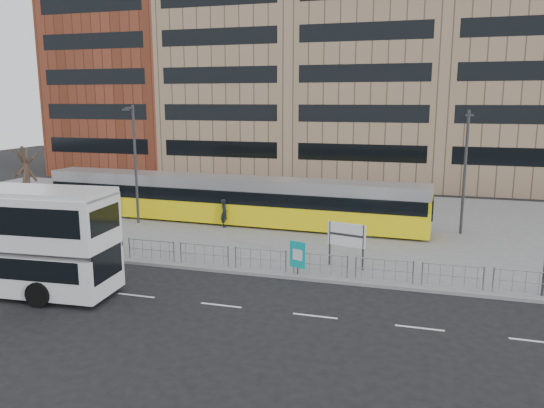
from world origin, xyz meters
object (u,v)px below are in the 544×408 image
(tram, at_px, (227,199))
(lamp_post_west, at_px, (135,160))
(station_sign, at_px, (346,237))
(lamp_post_east, at_px, (465,167))
(traffic_light_west, at_px, (112,218))
(ad_panel, at_px, (298,255))
(bare_tree, at_px, (23,144))
(pedestrian, at_px, (224,213))

(tram, bearing_deg, lamp_post_west, -159.83)
(station_sign, distance_m, lamp_post_east, 10.93)
(traffic_light_west, distance_m, lamp_post_east, 21.10)
(traffic_light_west, bearing_deg, ad_panel, 6.66)
(traffic_light_west, height_order, lamp_post_west, lamp_post_west)
(tram, relative_size, traffic_light_west, 8.71)
(bare_tree, bearing_deg, ad_panel, -15.39)
(traffic_light_west, xyz_separation_m, bare_tree, (-9.76, 4.96, 3.39))
(tram, relative_size, pedestrian, 14.30)
(ad_panel, height_order, lamp_post_east, lamp_post_east)
(station_sign, xyz_separation_m, lamp_post_west, (-15.13, 5.79, 2.78))
(ad_panel, bearing_deg, tram, 146.72)
(ad_panel, height_order, bare_tree, bare_tree)
(ad_panel, xyz_separation_m, lamp_post_west, (-13.06, 7.51, 3.40))
(lamp_post_west, xyz_separation_m, bare_tree, (-7.20, -1.94, 1.01))
(pedestrian, bearing_deg, traffic_light_west, 138.22)
(pedestrian, height_order, bare_tree, bare_tree)
(station_sign, distance_m, ad_panel, 2.77)
(tram, height_order, station_sign, tram)
(ad_panel, relative_size, lamp_post_east, 0.21)
(lamp_post_east, distance_m, bare_tree, 28.71)
(traffic_light_west, relative_size, lamp_post_west, 0.39)
(station_sign, distance_m, bare_tree, 22.97)
(station_sign, height_order, lamp_post_east, lamp_post_east)
(pedestrian, bearing_deg, bare_tree, 84.39)
(lamp_post_west, height_order, bare_tree, lamp_post_west)
(tram, xyz_separation_m, lamp_post_east, (15.27, 1.10, 2.62))
(station_sign, bearing_deg, lamp_post_west, 172.64)
(ad_panel, distance_m, bare_tree, 21.46)
(lamp_post_east, bearing_deg, ad_panel, -127.25)
(lamp_post_east, bearing_deg, station_sign, -123.96)
(lamp_post_east, bearing_deg, lamp_post_west, -171.87)
(ad_panel, height_order, traffic_light_west, traffic_light_west)
(ad_panel, xyz_separation_m, lamp_post_east, (8.00, 10.52, 3.26))
(tram, relative_size, ad_panel, 16.63)
(lamp_post_west, distance_m, bare_tree, 7.52)
(tram, distance_m, lamp_post_west, 6.68)
(ad_panel, relative_size, bare_tree, 0.22)
(station_sign, distance_m, lamp_post_west, 16.44)
(tram, height_order, lamp_post_east, lamp_post_east)
(ad_panel, bearing_deg, bare_tree, -176.35)
(lamp_post_west, relative_size, lamp_post_east, 1.03)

